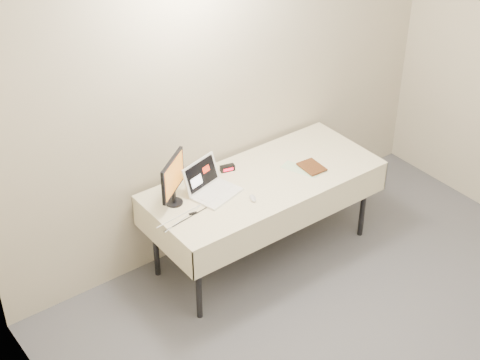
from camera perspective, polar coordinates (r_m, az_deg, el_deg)
back_wall at (r=5.62m, az=-0.91°, el=7.38°), size 4.00×0.10×2.70m
table at (r=5.65m, az=1.87°, el=-0.41°), size 1.86×0.81×0.74m
laptop at (r=5.44m, az=-2.32°, el=-0.46°), size 0.41×0.39×0.23m
monitor at (r=5.25m, az=-5.24°, el=0.17°), size 0.31×0.23×0.38m
book at (r=5.67m, az=5.02°, el=1.56°), size 0.15×0.03×0.21m
alarm_clock at (r=5.69m, az=-0.99°, el=0.93°), size 0.12×0.07×0.05m
clicker at (r=5.38m, az=1.00°, el=-1.41°), size 0.08×0.10×0.02m
paper_form at (r=5.74m, az=4.75°, el=0.82°), size 0.22×0.33×0.00m
usb_dongle at (r=5.25m, az=-3.68°, el=-2.60°), size 0.06×0.03×0.01m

